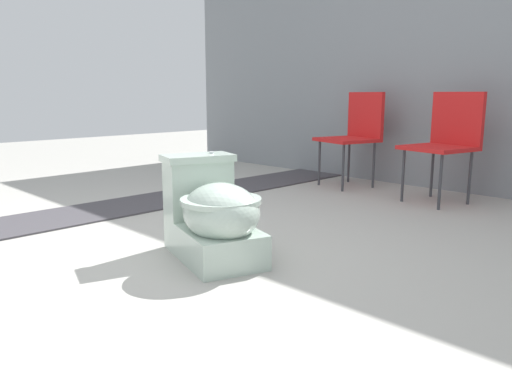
{
  "coord_description": "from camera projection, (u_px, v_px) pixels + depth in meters",
  "views": [
    {
      "loc": [
        2.09,
        -1.36,
        0.82
      ],
      "look_at": [
        0.23,
        0.49,
        0.3
      ],
      "focal_mm": 35.0,
      "sensor_mm": 36.0,
      "label": 1
    }
  ],
  "objects": [
    {
      "name": "folding_chair_left",
      "position": [
        356.0,
        129.0,
        4.44
      ],
      "size": [
        0.54,
        0.54,
        0.83
      ],
      "rotation": [
        0.0,
        0.0,
        -1.85
      ],
      "color": "red",
      "rests_on": "ground"
    },
    {
      "name": "building_wall",
      "position": [
        495.0,
        32.0,
        3.95
      ],
      "size": [
        7.0,
        0.2,
        2.6
      ],
      "primitive_type": "cube",
      "color": "gray",
      "rests_on": "ground"
    },
    {
      "name": "toilet",
      "position": [
        214.0,
        216.0,
        2.49
      ],
      "size": [
        0.71,
        0.55,
        0.52
      ],
      "rotation": [
        0.0,
        0.0,
        -0.32
      ],
      "color": "#B2C6B7",
      "rests_on": "ground"
    },
    {
      "name": "ground_plane",
      "position": [
        157.0,
        256.0,
        2.56
      ],
      "size": [
        14.0,
        14.0,
        0.0
      ],
      "primitive_type": "plane",
      "color": "#A8A59E"
    },
    {
      "name": "gravel_strip",
      "position": [
        128.0,
        206.0,
        3.69
      ],
      "size": [
        0.56,
        8.0,
        0.01
      ],
      "primitive_type": "cube",
      "color": "#423F44",
      "rests_on": "ground"
    },
    {
      "name": "folding_chair_middle",
      "position": [
        447.0,
        135.0,
        3.77
      ],
      "size": [
        0.52,
        0.52,
        0.83
      ],
      "rotation": [
        0.0,
        0.0,
        -1.79
      ],
      "color": "red",
      "rests_on": "ground"
    }
  ]
}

